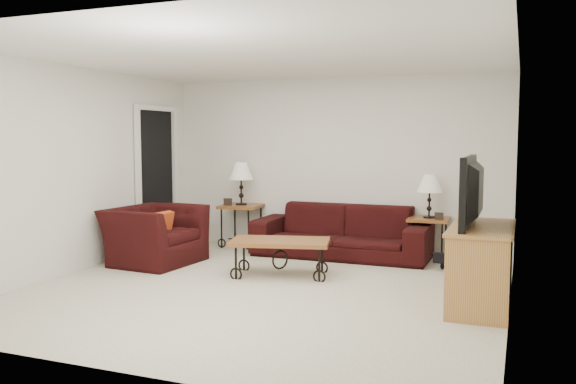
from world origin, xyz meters
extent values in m
plane|color=beige|center=(0.00, 0.00, 0.00)|extent=(5.00, 5.00, 0.00)
cube|color=white|center=(0.00, 2.50, 1.25)|extent=(5.00, 0.02, 2.50)
cube|color=white|center=(0.00, -2.50, 1.25)|extent=(5.00, 0.02, 2.50)
cube|color=white|center=(-2.50, 0.00, 1.25)|extent=(0.02, 5.00, 2.50)
cube|color=white|center=(2.50, 0.00, 1.25)|extent=(0.02, 5.00, 2.50)
plane|color=white|center=(0.00, 0.00, 2.50)|extent=(5.00, 5.00, 0.00)
cube|color=black|center=(-2.47, 1.65, 1.02)|extent=(0.08, 0.94, 2.04)
imported|color=black|center=(0.27, 2.02, 0.35)|extent=(2.41, 0.94, 0.70)
cube|color=brown|center=(-1.34, 2.20, 0.32)|extent=(0.65, 0.65, 0.64)
cube|color=brown|center=(1.43, 2.20, 0.29)|extent=(0.54, 0.54, 0.58)
cube|color=black|center=(-1.49, 2.05, 0.69)|extent=(0.13, 0.05, 0.11)
cube|color=black|center=(1.58, 2.05, 0.62)|extent=(0.12, 0.04, 0.10)
cube|color=brown|center=(-0.08, 0.64, 0.22)|extent=(1.27, 0.89, 0.43)
imported|color=black|center=(-1.88, 0.70, 0.37)|extent=(1.08, 1.21, 0.74)
cube|color=#BD4718|center=(-1.73, 0.65, 0.52)|extent=(0.11, 0.34, 0.33)
cube|color=#BC8045|center=(2.23, 0.17, 0.39)|extent=(0.55, 1.31, 0.79)
imported|color=black|center=(2.21, 0.17, 1.13)|extent=(0.15, 1.18, 0.68)
ellipsoid|color=black|center=(1.68, 1.69, 0.20)|extent=(0.38, 0.34, 0.40)
camera|label=1|loc=(2.57, -5.84, 1.64)|focal=37.27mm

